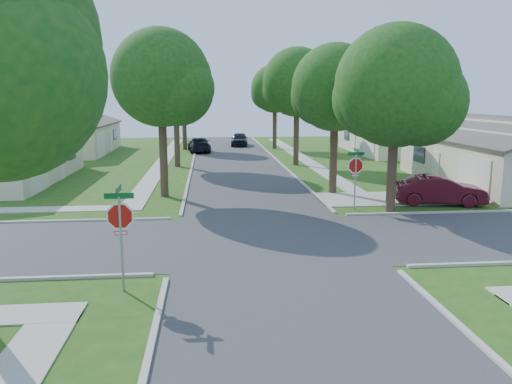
{
  "coord_description": "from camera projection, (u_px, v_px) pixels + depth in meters",
  "views": [
    {
      "loc": [
        -2.26,
        -18.24,
        5.35
      ],
      "look_at": [
        -0.38,
        1.36,
        1.6
      ],
      "focal_mm": 35.0,
      "sensor_mm": 36.0,
      "label": 1
    }
  ],
  "objects": [
    {
      "name": "ground",
      "position": [
        269.0,
        240.0,
        19.05
      ],
      "size": [
        100.0,
        100.0,
        0.0
      ],
      "primitive_type": "plane",
      "color": "#204D15",
      "rests_on": "ground"
    },
    {
      "name": "road_ns",
      "position": [
        269.0,
        239.0,
        19.05
      ],
      "size": [
        7.0,
        100.0,
        0.02
      ],
      "primitive_type": "cube",
      "color": "#333335",
      "rests_on": "ground"
    },
    {
      "name": "sidewalk_ne",
      "position": [
        301.0,
        157.0,
        45.04
      ],
      "size": [
        1.2,
        40.0,
        0.04
      ],
      "primitive_type": "cube",
      "color": "#9E9B91",
      "rests_on": "ground"
    },
    {
      "name": "sidewalk_nw",
      "position": [
        165.0,
        159.0,
        43.91
      ],
      "size": [
        1.2,
        40.0,
        0.04
      ],
      "primitive_type": "cube",
      "color": "#9E9B91",
      "rests_on": "ground"
    },
    {
      "name": "driveway",
      "position": [
        399.0,
        198.0,
        26.73
      ],
      "size": [
        8.8,
        3.6,
        0.05
      ],
      "primitive_type": "cube",
      "color": "#9E9B91",
      "rests_on": "ground"
    },
    {
      "name": "stop_sign_sw",
      "position": [
        120.0,
        221.0,
        13.64
      ],
      "size": [
        1.05,
        0.8,
        2.98
      ],
      "color": "gray",
      "rests_on": "ground"
    },
    {
      "name": "stop_sign_ne",
      "position": [
        356.0,
        168.0,
        23.71
      ],
      "size": [
        1.05,
        0.8,
        2.98
      ],
      "color": "gray",
      "rests_on": "ground"
    },
    {
      "name": "tree_e_near",
      "position": [
        336.0,
        92.0,
        27.25
      ],
      "size": [
        4.97,
        4.8,
        8.28
      ],
      "color": "#38281C",
      "rests_on": "ground"
    },
    {
      "name": "tree_e_mid",
      "position": [
        298.0,
        85.0,
        38.87
      ],
      "size": [
        5.59,
        5.4,
        9.21
      ],
      "color": "#38281C",
      "rests_on": "ground"
    },
    {
      "name": "tree_e_far",
      "position": [
        275.0,
        91.0,
        51.63
      ],
      "size": [
        5.17,
        5.0,
        8.72
      ],
      "color": "#38281C",
      "rests_on": "ground"
    },
    {
      "name": "tree_w_near",
      "position": [
        162.0,
        82.0,
        26.28
      ],
      "size": [
        5.38,
        5.2,
        8.97
      ],
      "color": "#38281C",
      "rests_on": "ground"
    },
    {
      "name": "tree_w_mid",
      "position": [
        176.0,
        82.0,
        37.95
      ],
      "size": [
        5.8,
        5.6,
        9.56
      ],
      "color": "#38281C",
      "rests_on": "ground"
    },
    {
      "name": "tree_w_far",
      "position": [
        184.0,
        96.0,
        50.84
      ],
      "size": [
        4.76,
        4.6,
        8.04
      ],
      "color": "#38281C",
      "rests_on": "ground"
    },
    {
      "name": "tree_ne_corner",
      "position": [
        397.0,
        92.0,
        22.71
      ],
      "size": [
        5.8,
        5.6,
        8.66
      ],
      "color": "#38281C",
      "rests_on": "ground"
    },
    {
      "name": "house_ne_near",
      "position": [
        503.0,
        160.0,
        31.01
      ],
      "size": [
        8.42,
        13.6,
        4.23
      ],
      "color": "beige",
      "rests_on": "ground"
    },
    {
      "name": "house_ne_far",
      "position": [
        396.0,
        137.0,
        48.62
      ],
      "size": [
        8.42,
        13.6,
        4.23
      ],
      "color": "beige",
      "rests_on": "ground"
    },
    {
      "name": "house_nw_far",
      "position": [
        67.0,
        137.0,
        48.57
      ],
      "size": [
        8.42,
        13.6,
        4.23
      ],
      "color": "beige",
      "rests_on": "ground"
    },
    {
      "name": "car_driveway",
      "position": [
        439.0,
        190.0,
        25.16
      ],
      "size": [
        4.7,
        2.43,
        1.47
      ],
      "primitive_type": "imported",
      "rotation": [
        0.0,
        0.0,
        1.37
      ],
      "color": "#490F1A",
      "rests_on": "ground"
    },
    {
      "name": "car_curb_east",
      "position": [
        239.0,
        139.0,
        55.63
      ],
      "size": [
        2.2,
        4.54,
        1.49
      ],
      "primitive_type": "imported",
      "rotation": [
        0.0,
        0.0,
        -0.1
      ],
      "color": "black",
      "rests_on": "ground"
    },
    {
      "name": "car_curb_west",
      "position": [
        199.0,
        145.0,
        49.36
      ],
      "size": [
        2.55,
        5.17,
        1.45
      ],
      "primitive_type": "imported",
      "rotation": [
        0.0,
        0.0,
        3.25
      ],
      "color": "black",
      "rests_on": "ground"
    }
  ]
}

